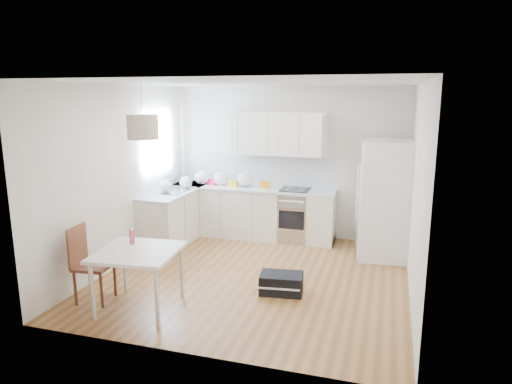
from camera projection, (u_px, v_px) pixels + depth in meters
The scene contains 29 objects.
floor at pixel (255, 276), 6.52m from camera, with size 4.20×4.20×0.00m, color brown.
ceiling at pixel (255, 83), 5.96m from camera, with size 4.20×4.20×0.00m, color white.
wall_back at pixel (288, 163), 8.21m from camera, with size 4.20×4.20×0.00m, color white.
wall_left at pixel (121, 176), 6.82m from camera, with size 4.20×4.20×0.00m, color white.
wall_right at pixel (417, 193), 5.65m from camera, with size 4.20×4.20×0.00m, color white.
window_glassblock at pixel (158, 142), 7.81m from camera, with size 0.02×1.00×1.00m, color #BFE0F9.
cabinets_back at pixel (252, 213), 8.28m from camera, with size 3.00×0.60×0.88m, color silver.
cabinets_left at pixel (177, 216), 8.05m from camera, with size 0.60×1.80×0.88m, color silver.
counter_back at pixel (252, 188), 8.19m from camera, with size 3.02×0.64×0.04m, color #B2B5B7.
counter_left at pixel (176, 191), 7.96m from camera, with size 0.64×1.82×0.04m, color #B2B5B7.
backsplash_back at pixel (256, 169), 8.40m from camera, with size 3.00×0.01×0.58m, color white.
backsplash_left at pixel (160, 173), 7.98m from camera, with size 0.01×1.80×0.58m, color white.
upper_cabinets at pixel (278, 134), 7.99m from camera, with size 1.70×0.32×0.75m, color silver.
range_oven at pixel (295, 216), 8.06m from camera, with size 0.50×0.61×0.88m, color #B7BABC, non-canonical shape.
sink at pixel (175, 191), 7.91m from camera, with size 0.50×0.80×0.16m, color #B7BABC, non-canonical shape.
refrigerator at pixel (385, 199), 7.20m from camera, with size 0.88×0.93×1.86m, color white, non-canonical shape.
dining_table at pixel (138, 257), 5.42m from camera, with size 1.02×1.02×0.73m.
dining_chair at pixel (94, 264), 5.66m from camera, with size 0.41×0.41×0.97m, color #4E2817, non-canonical shape.
drink_bottle at pixel (132, 236), 5.62m from camera, with size 0.06×0.06×0.21m, color #D93C5B.
gym_bag at pixel (281, 283), 5.96m from camera, with size 0.55×0.36×0.26m, color black.
pendant_lamp at pixel (143, 127), 5.25m from camera, with size 0.36×0.36×0.28m, color #BCAA90.
grocery_bag_a at pixel (202, 178), 8.42m from camera, with size 0.27×0.23×0.25m, color white.
grocery_bag_b at pixel (220, 179), 8.37m from camera, with size 0.26×0.22×0.24m, color white.
grocery_bag_c at pixel (245, 179), 8.21m from camera, with size 0.29×0.25×0.26m, color white.
grocery_bag_d at pixel (186, 182), 8.10m from camera, with size 0.23×0.19×0.21m, color white.
grocery_bag_e at pixel (166, 186), 7.72m from camera, with size 0.23×0.20×0.21m, color white.
snack_orange at pixel (265, 185), 8.12m from camera, with size 0.17×0.11×0.12m, color orange.
snack_yellow at pixel (233, 184), 8.22m from camera, with size 0.16×0.10×0.11m, color yellow.
snack_red at pixel (212, 182), 8.42m from camera, with size 0.16×0.10×0.11m, color #C1183C.
Camera 1 is at (1.76, -5.87, 2.54)m, focal length 32.00 mm.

